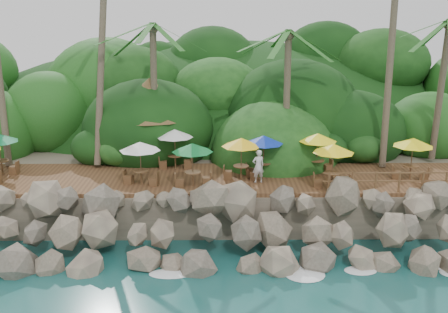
{
  "coord_description": "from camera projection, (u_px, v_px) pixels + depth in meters",
  "views": [
    {
      "loc": [
        -0.23,
        -19.49,
        10.55
      ],
      "look_at": [
        0.0,
        6.0,
        3.4
      ],
      "focal_mm": 41.98,
      "sensor_mm": 36.0,
      "label": 1
    }
  ],
  "objects": [
    {
      "name": "waiter",
      "position": [
        258.0,
        166.0,
        25.73
      ],
      "size": [
        0.7,
        0.57,
        1.68
      ],
      "primitive_type": "imported",
      "rotation": [
        0.0,
        0.0,
        3.45
      ],
      "color": "silver",
      "rests_on": "terrace"
    },
    {
      "name": "railing",
      "position": [
        411.0,
        180.0,
        24.42
      ],
      "size": [
        8.3,
        0.1,
        1.0
      ],
      "color": "brown",
      "rests_on": "terrace"
    },
    {
      "name": "land_base",
      "position": [
        223.0,
        150.0,
        36.73
      ],
      "size": [
        32.0,
        25.2,
        2.1
      ],
      "primitive_type": "cube",
      "color": "gray",
      "rests_on": "ground"
    },
    {
      "name": "palapa",
      "position": [
        150.0,
        97.0,
        29.54
      ],
      "size": [
        5.16,
        5.16,
        4.6
      ],
      "color": "brown",
      "rests_on": "ground"
    },
    {
      "name": "jungle_foliage",
      "position": [
        223.0,
        169.0,
        36.05
      ],
      "size": [
        44.0,
        16.0,
        12.0
      ],
      "primitive_type": null,
      "color": "#143811",
      "rests_on": "ground"
    },
    {
      "name": "ground",
      "position": [
        225.0,
        275.0,
        21.61
      ],
      "size": [
        140.0,
        140.0,
        0.0
      ],
      "primitive_type": "plane",
      "color": "#19514F",
      "rests_on": "ground"
    },
    {
      "name": "seawall",
      "position": [
        225.0,
        230.0,
        23.23
      ],
      "size": [
        29.0,
        4.0,
        2.3
      ],
      "primitive_type": null,
      "color": "gray",
      "rests_on": "ground"
    },
    {
      "name": "dining_clusters",
      "position": [
        205.0,
        145.0,
        26.0
      ],
      "size": [
        23.17,
        5.19,
        2.15
      ],
      "color": "brown",
      "rests_on": "terrace"
    },
    {
      "name": "terrace",
      "position": [
        224.0,
        179.0,
        26.8
      ],
      "size": [
        26.0,
        5.0,
        0.2
      ],
      "primitive_type": "cube",
      "color": "brown",
      "rests_on": "land_base"
    },
    {
      "name": "foam_line",
      "position": [
        225.0,
        271.0,
        21.89
      ],
      "size": [
        25.2,
        0.8,
        0.06
      ],
      "color": "white",
      "rests_on": "ground"
    },
    {
      "name": "jungle_hill",
      "position": [
        222.0,
        139.0,
        44.24
      ],
      "size": [
        44.8,
        28.0,
        15.4
      ],
      "primitive_type": "ellipsoid",
      "color": "#143811",
      "rests_on": "ground"
    }
  ]
}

